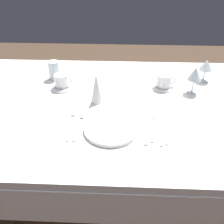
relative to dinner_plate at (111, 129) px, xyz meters
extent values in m
plane|color=#4C3828|center=(-0.01, 0.23, -0.75)|extent=(6.00, 6.00, 0.00)
cube|color=white|center=(-0.01, 0.23, -0.03)|extent=(1.80, 1.10, 0.04)
cube|color=white|center=(-0.01, -0.32, -0.14)|extent=(1.80, 0.01, 0.18)
cube|color=white|center=(-0.01, 0.78, -0.14)|extent=(1.80, 0.01, 0.18)
cylinder|color=brown|center=(-0.81, 0.68, -0.40)|extent=(0.07, 0.07, 0.70)
cylinder|color=brown|center=(0.79, 0.68, -0.40)|extent=(0.07, 0.07, 0.70)
cylinder|color=white|center=(0.00, 0.00, 0.00)|extent=(0.24, 0.24, 0.02)
cube|color=beige|center=(-0.15, 0.00, -0.01)|extent=(0.02, 0.17, 0.00)
cube|color=beige|center=(-0.14, 0.10, -0.01)|extent=(0.02, 0.04, 0.00)
cube|color=beige|center=(-0.19, 0.01, -0.01)|extent=(0.02, 0.19, 0.00)
cube|color=beige|center=(-0.19, 0.12, -0.01)|extent=(0.02, 0.04, 0.00)
cube|color=beige|center=(0.15, 0.00, -0.01)|extent=(0.02, 0.19, 0.00)
cube|color=beige|center=(0.15, 0.11, -0.01)|extent=(0.02, 0.06, 0.00)
cube|color=beige|center=(0.18, 0.01, -0.01)|extent=(0.02, 0.17, 0.00)
ellipsoid|color=beige|center=(0.18, 0.11, -0.01)|extent=(0.03, 0.04, 0.01)
cube|color=beige|center=(0.21, 0.00, -0.01)|extent=(0.02, 0.20, 0.00)
ellipsoid|color=beige|center=(0.21, 0.11, -0.01)|extent=(0.03, 0.04, 0.01)
cube|color=beige|center=(0.24, 0.00, -0.01)|extent=(0.02, 0.17, 0.00)
ellipsoid|color=beige|center=(0.24, 0.10, -0.01)|extent=(0.03, 0.04, 0.01)
cylinder|color=white|center=(-0.30, 0.38, 0.00)|extent=(0.13, 0.13, 0.01)
cylinder|color=white|center=(-0.30, 0.38, 0.04)|extent=(0.07, 0.07, 0.07)
torus|color=white|center=(-0.26, 0.38, 0.04)|extent=(0.05, 0.01, 0.05)
cylinder|color=white|center=(0.28, 0.41, 0.00)|extent=(0.13, 0.13, 0.01)
cylinder|color=white|center=(0.28, 0.41, 0.04)|extent=(0.08, 0.08, 0.07)
torus|color=white|center=(0.32, 0.41, 0.04)|extent=(0.05, 0.01, 0.05)
cylinder|color=silver|center=(0.53, 0.51, -0.01)|extent=(0.07, 0.07, 0.01)
cylinder|color=silver|center=(0.53, 0.51, 0.03)|extent=(0.01, 0.01, 0.07)
cone|color=silver|center=(0.53, 0.51, 0.09)|extent=(0.08, 0.08, 0.06)
cylinder|color=silver|center=(0.43, 0.36, -0.01)|extent=(0.06, 0.06, 0.01)
cylinder|color=silver|center=(0.43, 0.36, 0.03)|extent=(0.01, 0.01, 0.07)
cone|color=silver|center=(0.43, 0.36, 0.11)|extent=(0.08, 0.08, 0.07)
cylinder|color=silver|center=(-0.37, 0.51, 0.05)|extent=(0.07, 0.07, 0.11)
cylinder|color=#C68C1E|center=(-0.37, 0.51, 0.03)|extent=(0.06, 0.06, 0.06)
cone|color=white|center=(-0.08, 0.24, 0.07)|extent=(0.06, 0.06, 0.17)
camera|label=1|loc=(0.05, -0.92, 0.71)|focal=41.83mm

